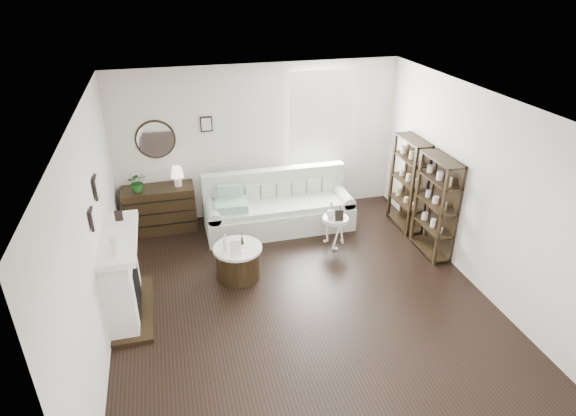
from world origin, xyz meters
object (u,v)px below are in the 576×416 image
object	(u,v)px
dresser	(160,209)
pedestal_table	(335,220)
drum_table	(238,261)
sofa	(278,209)

from	to	relation	value
dresser	pedestal_table	world-z (taller)	dresser
dresser	drum_table	world-z (taller)	dresser
sofa	drum_table	size ratio (longest dim) A/B	3.55
sofa	dresser	world-z (taller)	sofa
dresser	drum_table	xyz separation A→B (m)	(1.06, -1.73, -0.15)
dresser	pedestal_table	distance (m)	3.00
sofa	dresser	xyz separation A→B (m)	(-1.98, 0.39, 0.07)
sofa	drum_table	distance (m)	1.63
sofa	drum_table	bearing A→B (deg)	-124.57
sofa	pedestal_table	distance (m)	1.15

